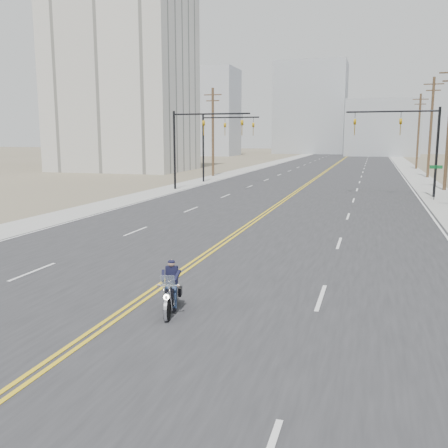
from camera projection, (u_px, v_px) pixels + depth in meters
ground_plane at (100, 329)px, 12.33m from camera, size 400.00×400.00×0.00m
road at (331, 167)px, 78.42m from camera, size 20.00×200.00×0.01m
sidewalk_left at (260, 166)px, 81.65m from camera, size 3.00×200.00×0.01m
sidewalk_right at (409, 169)px, 75.18m from camera, size 3.00×200.00×0.01m
traffic_mast_left at (195, 134)px, 44.22m from camera, size 7.10×0.26×7.00m
traffic_mast_right at (410, 134)px, 39.17m from camera, size 7.10×0.26×7.00m
traffic_mast_far at (218, 135)px, 51.88m from camera, size 6.10×0.26×7.00m
street_sign at (435, 176)px, 37.30m from camera, size 0.90×0.06×2.62m
utility_pole_d at (431, 126)px, 57.82m from camera, size 2.20×0.30×11.50m
utility_pole_e at (419, 130)px, 73.92m from camera, size 2.20×0.30×11.00m
utility_pole_left at (213, 131)px, 60.22m from camera, size 2.20×0.30×10.50m
apartment_block at (122, 62)px, 69.56m from camera, size 18.00×14.00×30.00m
haze_bldg_a at (209, 113)px, 128.86m from camera, size 14.00×12.00×22.00m
haze_bldg_b at (382, 128)px, 126.90m from camera, size 18.00×14.00×14.00m
haze_bldg_d at (311, 108)px, 145.66m from camera, size 20.00×15.00×26.00m
haze_bldg_e at (441, 133)px, 145.89m from camera, size 14.00×14.00×12.00m
haze_bldg_f at (177, 126)px, 147.76m from camera, size 12.00×12.00×16.00m
motorcyclist at (171, 287)px, 13.41m from camera, size 1.19×1.93×1.41m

